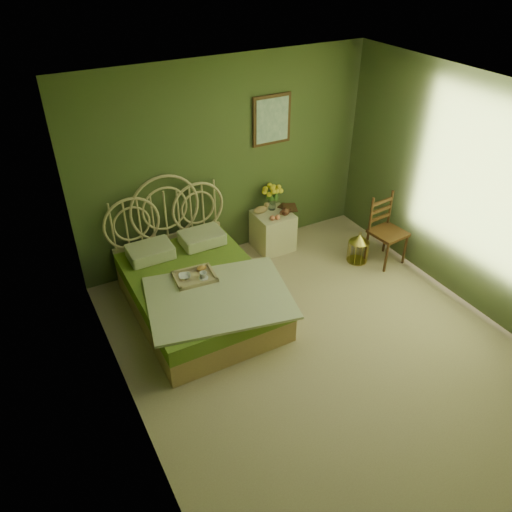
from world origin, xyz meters
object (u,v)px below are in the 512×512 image
nightstand (273,225)px  birdcage (358,248)px  bed (198,289)px  chair (385,225)px

nightstand → birdcage: bearing=-45.6°
nightstand → bed: bearing=-152.1°
bed → chair: (2.60, -0.19, 0.22)m
bed → birdcage: (2.29, -0.09, -0.10)m
chair → birdcage: (-0.32, 0.10, -0.32)m
nightstand → birdcage: size_ratio=2.38×
nightstand → chair: size_ratio=1.04×
bed → chair: bed is taller
nightstand → birdcage: (0.84, -0.85, -0.15)m
bed → birdcage: size_ratio=5.31×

